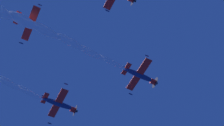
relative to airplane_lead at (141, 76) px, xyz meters
name	(u,v)px	position (x,y,z in m)	size (l,w,h in m)	color
airplane_lead	(141,76)	(0.00, 0.00, 0.00)	(9.18, 8.79, 4.23)	navy
airplane_left_wingman	(60,104)	(-13.13, -13.95, -1.87)	(8.98, 8.82, 4.81)	navy
airplane_slot_tail	(33,25)	(0.61, -26.36, -0.21)	(8.91, 8.79, 4.58)	navy
smoke_trail_lead	(39,28)	(1.12, -24.62, -3.04)	(3.06, 33.52, 5.92)	white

